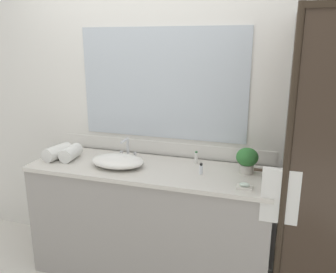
{
  "coord_description": "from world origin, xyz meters",
  "views": [
    {
      "loc": [
        0.87,
        -2.25,
        1.79
      ],
      "look_at": [
        0.15,
        0.0,
        1.15
      ],
      "focal_mm": 36.82,
      "sensor_mm": 36.0,
      "label": 1
    }
  ],
  "objects_px": {
    "amenity_bottle_conditioner": "(201,169)",
    "rolled_towel_near_edge": "(58,152)",
    "sink_basin": "(118,161)",
    "rolled_towel_middle": "(71,153)",
    "potted_plant": "(247,159)",
    "faucet": "(128,152)",
    "soap_dish": "(245,186)",
    "amenity_bottle_body_wash": "(196,158)"
  },
  "relations": [
    {
      "from": "sink_basin",
      "to": "amenity_bottle_body_wash",
      "type": "xyz_separation_m",
      "value": [
        0.54,
        0.24,
        0.0
      ]
    },
    {
      "from": "sink_basin",
      "to": "soap_dish",
      "type": "xyz_separation_m",
      "value": [
        0.94,
        -0.11,
        -0.03
      ]
    },
    {
      "from": "amenity_bottle_body_wash",
      "to": "rolled_towel_near_edge",
      "type": "distance_m",
      "value": 1.1
    },
    {
      "from": "sink_basin",
      "to": "soap_dish",
      "type": "relative_size",
      "value": 4.08
    },
    {
      "from": "amenity_bottle_body_wash",
      "to": "sink_basin",
      "type": "bearing_deg",
      "value": -155.71
    },
    {
      "from": "faucet",
      "to": "rolled_towel_middle",
      "type": "height_order",
      "value": "faucet"
    },
    {
      "from": "potted_plant",
      "to": "amenity_bottle_conditioner",
      "type": "xyz_separation_m",
      "value": [
        -0.3,
        -0.12,
        -0.07
      ]
    },
    {
      "from": "amenity_bottle_body_wash",
      "to": "rolled_towel_near_edge",
      "type": "bearing_deg",
      "value": -168.13
    },
    {
      "from": "potted_plant",
      "to": "amenity_bottle_body_wash",
      "type": "bearing_deg",
      "value": 167.04
    },
    {
      "from": "potted_plant",
      "to": "soap_dish",
      "type": "relative_size",
      "value": 1.84
    },
    {
      "from": "potted_plant",
      "to": "amenity_bottle_conditioner",
      "type": "bearing_deg",
      "value": -159.21
    },
    {
      "from": "faucet",
      "to": "sink_basin",
      "type": "bearing_deg",
      "value": -90.0
    },
    {
      "from": "amenity_bottle_conditioner",
      "to": "rolled_towel_near_edge",
      "type": "bearing_deg",
      "value": -178.9
    },
    {
      "from": "sink_basin",
      "to": "faucet",
      "type": "bearing_deg",
      "value": 90.0
    },
    {
      "from": "faucet",
      "to": "amenity_bottle_conditioner",
      "type": "distance_m",
      "value": 0.64
    },
    {
      "from": "faucet",
      "to": "rolled_towel_near_edge",
      "type": "height_order",
      "value": "faucet"
    },
    {
      "from": "faucet",
      "to": "soap_dish",
      "type": "bearing_deg",
      "value": -17.39
    },
    {
      "from": "faucet",
      "to": "rolled_towel_middle",
      "type": "relative_size",
      "value": 0.82
    },
    {
      "from": "potted_plant",
      "to": "rolled_towel_middle",
      "type": "height_order",
      "value": "potted_plant"
    },
    {
      "from": "amenity_bottle_conditioner",
      "to": "rolled_towel_near_edge",
      "type": "xyz_separation_m",
      "value": [
        -1.16,
        -0.02,
        0.02
      ]
    },
    {
      "from": "sink_basin",
      "to": "amenity_bottle_body_wash",
      "type": "relative_size",
      "value": 4.26
    },
    {
      "from": "soap_dish",
      "to": "faucet",
      "type": "bearing_deg",
      "value": 162.61
    },
    {
      "from": "faucet",
      "to": "soap_dish",
      "type": "relative_size",
      "value": 1.75
    },
    {
      "from": "sink_basin",
      "to": "faucet",
      "type": "height_order",
      "value": "faucet"
    },
    {
      "from": "potted_plant",
      "to": "rolled_towel_middle",
      "type": "bearing_deg",
      "value": -174.99
    },
    {
      "from": "soap_dish",
      "to": "amenity_bottle_body_wash",
      "type": "distance_m",
      "value": 0.54
    },
    {
      "from": "potted_plant",
      "to": "soap_dish",
      "type": "height_order",
      "value": "potted_plant"
    },
    {
      "from": "soap_dish",
      "to": "potted_plant",
      "type": "bearing_deg",
      "value": 92.99
    },
    {
      "from": "soap_dish",
      "to": "rolled_towel_near_edge",
      "type": "bearing_deg",
      "value": 174.82
    },
    {
      "from": "faucet",
      "to": "soap_dish",
      "type": "xyz_separation_m",
      "value": [
        0.94,
        -0.3,
        -0.04
      ]
    },
    {
      "from": "rolled_towel_middle",
      "to": "potted_plant",
      "type": "bearing_deg",
      "value": 5.01
    },
    {
      "from": "sink_basin",
      "to": "faucet",
      "type": "relative_size",
      "value": 2.33
    },
    {
      "from": "sink_basin",
      "to": "rolled_towel_near_edge",
      "type": "relative_size",
      "value": 1.77
    },
    {
      "from": "sink_basin",
      "to": "rolled_towel_middle",
      "type": "height_order",
      "value": "rolled_towel_middle"
    },
    {
      "from": "potted_plant",
      "to": "soap_dish",
      "type": "distance_m",
      "value": 0.29
    },
    {
      "from": "soap_dish",
      "to": "rolled_towel_middle",
      "type": "height_order",
      "value": "rolled_towel_middle"
    },
    {
      "from": "amenity_bottle_conditioner",
      "to": "faucet",
      "type": "bearing_deg",
      "value": 167.45
    },
    {
      "from": "faucet",
      "to": "rolled_towel_near_edge",
      "type": "relative_size",
      "value": 0.76
    },
    {
      "from": "potted_plant",
      "to": "faucet",
      "type": "bearing_deg",
      "value": 178.52
    },
    {
      "from": "rolled_towel_near_edge",
      "to": "amenity_bottle_body_wash",
      "type": "bearing_deg",
      "value": 11.87
    },
    {
      "from": "sink_basin",
      "to": "amenity_bottle_conditioner",
      "type": "distance_m",
      "value": 0.63
    },
    {
      "from": "amenity_bottle_conditioner",
      "to": "amenity_bottle_body_wash",
      "type": "bearing_deg",
      "value": 112.06
    }
  ]
}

